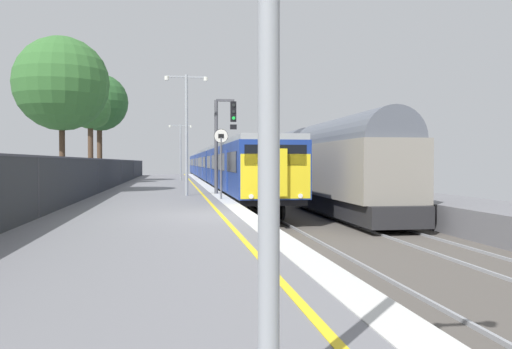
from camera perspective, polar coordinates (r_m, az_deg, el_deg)
The scene contains 11 objects.
ground at distance 16.16m, azimuth 6.94°, elevation -6.37°, with size 17.40×110.00×1.21m.
commuter_train_at_platform at distance 50.08m, azimuth -4.48°, elevation 0.99°, with size 2.83×61.09×3.81m.
freight_train_adjacent_track at distance 30.62m, azimuth 5.95°, elevation 1.17°, with size 2.60×24.87×4.54m.
signal_gantry at distance 26.18m, azimuth -3.69°, elevation 4.32°, with size 1.10×0.24×4.66m.
speed_limit_sign at distance 22.30m, azimuth -3.78°, elevation 2.13°, with size 0.59×0.08×2.95m.
platform_lamp_mid at distance 24.93m, azimuth -7.49°, elevation 5.37°, with size 2.00×0.20×5.62m.
platform_lamp_far at distance 46.43m, azimuth -8.13°, elevation 2.99°, with size 2.00×0.20×4.85m.
platform_back_fence at distance 15.86m, azimuth -22.44°, elevation -1.08°, with size 0.07×99.00×1.75m.
background_tree_left at distance 44.65m, azimuth -16.44°, elevation 7.29°, with size 4.58×4.58×8.67m.
background_tree_centre at distance 28.51m, azimuth -20.14°, elevation 8.85°, with size 4.68×4.68×7.81m.
background_tree_right at distance 40.33m, azimuth -17.27°, elevation 6.56°, with size 2.92×2.92×6.89m.
Camera 1 is at (-1.72, -15.40, 1.55)m, focal length 37.18 mm.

